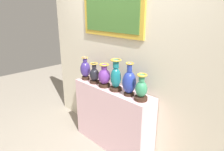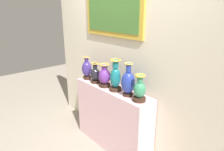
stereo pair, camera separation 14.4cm
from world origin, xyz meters
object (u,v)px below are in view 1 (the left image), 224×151
(vase_violet, at_px, (104,77))
(vase_onyx, at_px, (94,75))
(vase_cobalt, at_px, (129,82))
(vase_jade, at_px, (141,89))
(vase_indigo, at_px, (85,69))
(vase_teal, at_px, (116,77))

(vase_violet, bearing_deg, vase_onyx, -179.44)
(vase_violet, bearing_deg, vase_cobalt, 3.04)
(vase_onyx, xyz_separation_m, vase_jade, (0.81, 0.02, 0.01))
(vase_onyx, relative_size, vase_cobalt, 0.71)
(vase_indigo, relative_size, vase_onyx, 1.17)
(vase_cobalt, bearing_deg, vase_jade, -2.61)
(vase_onyx, xyz_separation_m, vase_violet, (0.21, 0.00, 0.02))
(vase_violet, distance_m, vase_cobalt, 0.42)
(vase_teal, xyz_separation_m, vase_jade, (0.41, -0.00, -0.04))
(vase_onyx, xyz_separation_m, vase_cobalt, (0.62, 0.02, 0.05))
(vase_violet, bearing_deg, vase_jade, 1.28)
(vase_violet, relative_size, vase_jade, 1.00)
(vase_indigo, distance_m, vase_violet, 0.41)
(vase_violet, xyz_separation_m, vase_teal, (0.20, 0.02, 0.04))
(vase_indigo, height_order, vase_onyx, vase_indigo)
(vase_indigo, bearing_deg, vase_onyx, 0.49)
(vase_onyx, height_order, vase_teal, vase_teal)
(vase_indigo, relative_size, vase_violet, 1.07)
(vase_indigo, bearing_deg, vase_jade, 0.98)
(vase_onyx, xyz_separation_m, vase_teal, (0.40, 0.02, 0.06))
(vase_onyx, bearing_deg, vase_indigo, -179.51)
(vase_onyx, height_order, vase_violet, vase_violet)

